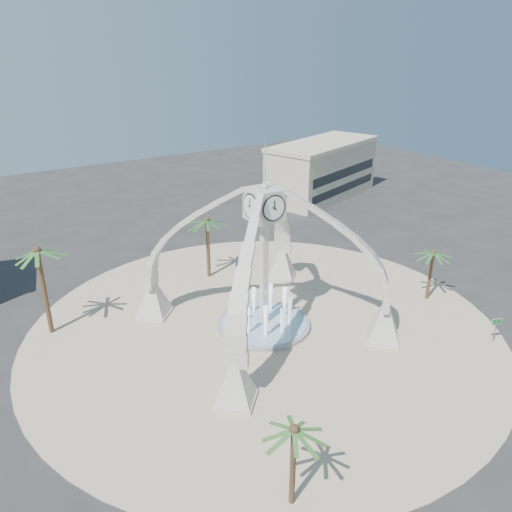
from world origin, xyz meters
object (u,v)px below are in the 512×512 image
clock_tower (264,258)px  palm_south (294,431)px  palm_east (433,253)px  palm_west (37,252)px  fountain (264,324)px  palm_north (207,221)px  street_sign (496,325)px

clock_tower → palm_south: 18.07m
clock_tower → palm_east: bearing=-15.3°
palm_east → palm_west: palm_west is taller
fountain → palm_south: size_ratio=1.43×
palm_east → palm_west: (-31.49, 13.40, 2.66)m
clock_tower → palm_north: size_ratio=2.55×
fountain → palm_west: (-15.56, 9.06, 7.10)m
clock_tower → palm_west: bearing=149.8°
fountain → palm_east: size_ratio=1.47×
street_sign → palm_north: bearing=143.6°
clock_tower → palm_south: bearing=-119.3°
palm_north → palm_south: 28.81m
palm_west → fountain: bearing=-30.2°
palm_south → street_sign: palm_south is taller
fountain → street_sign: 18.90m
palm_north → palm_south: palm_north is taller
fountain → palm_east: palm_east is taller
palm_north → palm_south: bearing=-109.6°
palm_north → street_sign: 27.69m
fountain → street_sign: fountain is taller
palm_west → street_sign: 37.11m
palm_west → palm_north: bearing=8.3°
palm_east → clock_tower: bearing=164.7°
palm_east → palm_north: palm_north is taller
clock_tower → palm_west: (-15.56, 9.06, 0.90)m
palm_west → palm_north: 16.59m
palm_south → palm_west: bearing=105.2°
palm_east → palm_south: palm_south is taller
fountain → palm_east: (15.94, -4.35, 4.44)m
clock_tower → palm_west: 18.02m
palm_north → palm_east: bearing=-46.2°
palm_east → palm_west: bearing=156.9°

